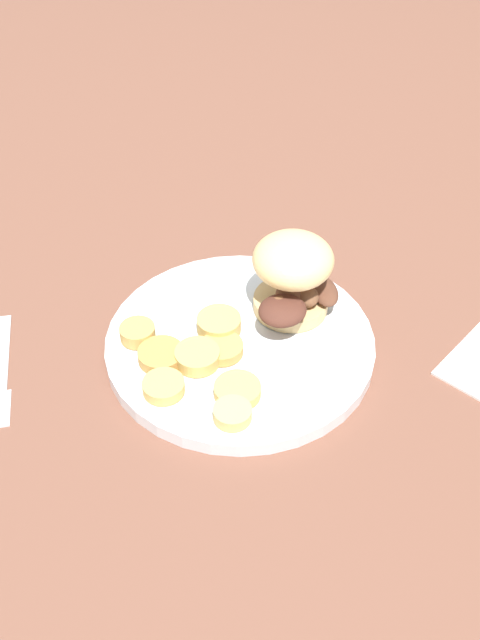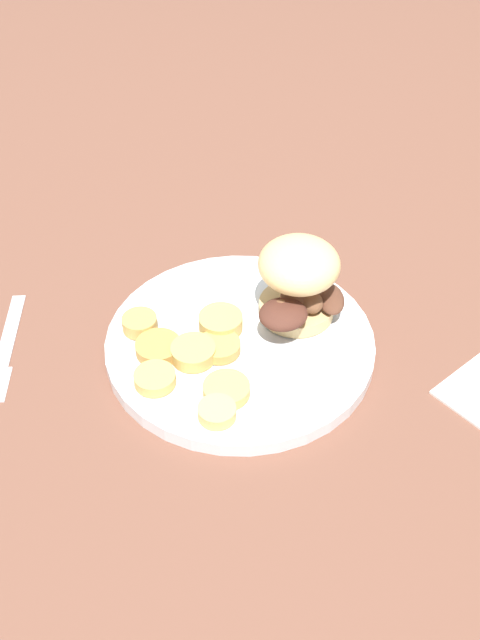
# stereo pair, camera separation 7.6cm
# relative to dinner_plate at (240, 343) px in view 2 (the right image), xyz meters

# --- Properties ---
(ground_plane) EXTENTS (4.00, 4.00, 0.00)m
(ground_plane) POSITION_rel_dinner_plate_xyz_m (0.00, 0.00, -0.01)
(ground_plane) COLOR brown
(dinner_plate) EXTENTS (0.29, 0.29, 0.02)m
(dinner_plate) POSITION_rel_dinner_plate_xyz_m (0.00, 0.00, 0.00)
(dinner_plate) COLOR white
(dinner_plate) RESTS_ON ground_plane
(sandwich) EXTENTS (0.10, 0.11, 0.09)m
(sandwich) POSITION_rel_dinner_plate_xyz_m (-0.00, 0.07, 0.06)
(sandwich) COLOR tan
(sandwich) RESTS_ON dinner_plate
(potato_round_0) EXTENTS (0.05, 0.05, 0.02)m
(potato_round_0) POSITION_rel_dinner_plate_xyz_m (-0.02, -0.01, 0.02)
(potato_round_0) COLOR tan
(potato_round_0) RESTS_ON dinner_plate
(potato_round_1) EXTENTS (0.04, 0.04, 0.01)m
(potato_round_1) POSITION_rel_dinner_plate_xyz_m (0.02, -0.10, 0.01)
(potato_round_1) COLOR tan
(potato_round_1) RESTS_ON dinner_plate
(potato_round_2) EXTENTS (0.04, 0.04, 0.01)m
(potato_round_2) POSITION_rel_dinner_plate_xyz_m (0.01, -0.03, 0.01)
(potato_round_2) COLOR tan
(potato_round_2) RESTS_ON dinner_plate
(potato_round_3) EXTENTS (0.05, 0.05, 0.01)m
(potato_round_3) POSITION_rel_dinner_plate_xyz_m (0.01, -0.06, 0.02)
(potato_round_3) COLOR tan
(potato_round_3) RESTS_ON dinner_plate
(potato_round_4) EXTENTS (0.04, 0.04, 0.01)m
(potato_round_4) POSITION_rel_dinner_plate_xyz_m (0.09, -0.07, 0.01)
(potato_round_4) COLOR #DBB766
(potato_round_4) RESTS_ON dinner_plate
(potato_round_5) EXTENTS (0.05, 0.05, 0.01)m
(potato_round_5) POSITION_rel_dinner_plate_xyz_m (0.07, -0.05, 0.01)
(potato_round_5) COLOR tan
(potato_round_5) RESTS_ON dinner_plate
(potato_round_6) EXTENTS (0.05, 0.05, 0.01)m
(potato_round_6) POSITION_rel_dinner_plate_xyz_m (-0.02, -0.09, 0.01)
(potato_round_6) COLOR #BC8942
(potato_round_6) RESTS_ON dinner_plate
(potato_round_7) EXTENTS (0.04, 0.04, 0.02)m
(potato_round_7) POSITION_rel_dinner_plate_xyz_m (-0.06, -0.09, 0.02)
(potato_round_7) COLOR tan
(potato_round_7) RESTS_ON dinner_plate
(fork) EXTENTS (0.16, 0.08, 0.00)m
(fork) POSITION_rel_dinner_plate_xyz_m (-0.11, -0.23, -0.01)
(fork) COLOR silver
(fork) RESTS_ON ground_plane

